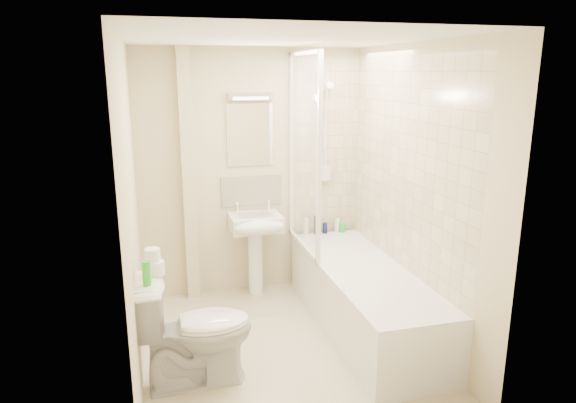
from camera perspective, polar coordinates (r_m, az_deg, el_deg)
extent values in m
plane|color=beige|center=(4.34, -0.52, -15.82)|extent=(2.50, 2.50, 0.00)
cube|color=beige|center=(5.07, -4.06, 3.14)|extent=(2.20, 0.02, 2.40)
cube|color=beige|center=(3.77, -16.99, -1.34)|extent=(0.02, 2.50, 2.40)
cube|color=beige|center=(4.28, 13.87, 0.67)|extent=(0.02, 2.50, 2.40)
cube|color=white|center=(3.76, -0.61, 17.70)|extent=(2.20, 2.50, 0.02)
cube|color=beige|center=(5.21, 4.09, 5.94)|extent=(0.70, 0.01, 1.75)
cube|color=beige|center=(4.35, 13.02, 3.97)|extent=(0.01, 2.10, 1.75)
cube|color=beige|center=(4.94, -11.02, 2.60)|extent=(0.12, 0.12, 2.40)
cube|color=beige|center=(5.09, -4.09, 1.23)|extent=(0.60, 0.02, 0.30)
cube|color=white|center=(5.00, -4.20, 7.38)|extent=(0.46, 0.01, 0.60)
cube|color=silver|center=(4.95, -4.23, 11.61)|extent=(0.42, 0.07, 0.07)
cube|color=white|center=(4.55, 8.37, -10.58)|extent=(0.70, 2.10, 0.55)
cube|color=white|center=(4.46, 8.47, -8.01)|extent=(0.56, 1.96, 0.05)
cube|color=white|center=(4.69, 1.76, 5.36)|extent=(0.01, 0.90, 1.80)
cube|color=white|center=(5.10, 0.38, 6.08)|extent=(0.04, 0.04, 1.80)
cube|color=white|center=(4.27, 3.49, 4.46)|extent=(0.04, 0.04, 1.80)
cube|color=white|center=(4.64, 1.85, 16.17)|extent=(0.04, 0.90, 0.04)
cube|color=white|center=(4.90, 1.69, -4.86)|extent=(0.04, 0.90, 0.03)
cylinder|color=white|center=(5.17, 4.20, 7.28)|extent=(0.02, 0.02, 0.90)
cylinder|color=white|center=(5.25, 4.11, 2.39)|extent=(0.05, 0.05, 0.02)
cylinder|color=white|center=(5.14, 4.29, 12.27)|extent=(0.05, 0.05, 0.02)
cylinder|color=white|center=(5.08, 4.54, 12.58)|extent=(0.08, 0.11, 0.11)
cube|color=white|center=(5.23, 4.14, 3.13)|extent=(0.10, 0.05, 0.14)
cylinder|color=white|center=(5.14, 4.09, 7.79)|extent=(0.01, 0.13, 0.84)
cylinder|color=white|center=(5.15, -3.62, -6.77)|extent=(0.14, 0.14, 0.66)
cube|color=white|center=(4.98, -3.62, -2.34)|extent=(0.49, 0.38, 0.15)
ellipsoid|color=white|center=(4.82, -3.23, -2.90)|extent=(0.49, 0.21, 0.15)
cube|color=silver|center=(4.97, -3.63, -1.72)|extent=(0.34, 0.24, 0.04)
cylinder|color=white|center=(5.03, -5.68, -0.79)|extent=(0.03, 0.03, 0.10)
cylinder|color=white|center=(5.09, -2.12, -0.55)|extent=(0.03, 0.03, 0.10)
sphere|color=white|center=(5.02, -5.70, -0.22)|extent=(0.04, 0.04, 0.04)
sphere|color=white|center=(5.07, -2.13, 0.01)|extent=(0.04, 0.04, 0.04)
cylinder|color=white|center=(5.25, 2.03, -2.80)|extent=(0.05, 0.05, 0.17)
cylinder|color=black|center=(5.28, 3.21, -2.63)|extent=(0.06, 0.06, 0.19)
cylinder|color=#12184F|center=(5.32, 4.13, -2.95)|extent=(0.05, 0.05, 0.11)
cylinder|color=white|center=(5.35, 5.47, -2.67)|extent=(0.05, 0.05, 0.14)
cylinder|color=green|center=(5.38, 6.04, -2.87)|extent=(0.07, 0.07, 0.10)
imported|color=white|center=(3.78, -10.31, -13.83)|extent=(0.48, 0.82, 0.82)
cylinder|color=white|center=(3.66, -14.45, -7.17)|extent=(0.11, 0.11, 0.10)
cylinder|color=white|center=(3.64, -14.82, -5.76)|extent=(0.11, 0.11, 0.09)
cylinder|color=green|center=(3.49, -15.46, -7.69)|extent=(0.05, 0.05, 0.17)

